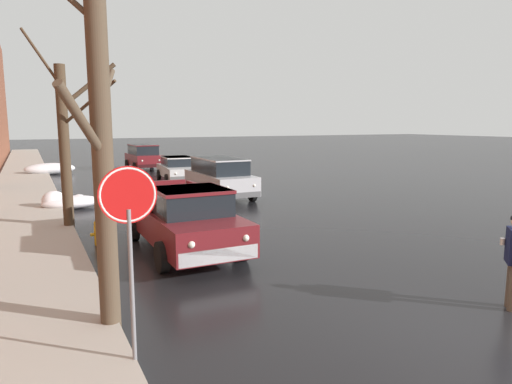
# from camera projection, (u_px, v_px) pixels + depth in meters

# --- Properties ---
(ground_plane) EXTENTS (200.00, 200.00, 0.00)m
(ground_plane) POSITION_uv_depth(u_px,v_px,m) (456.00, 338.00, 7.13)
(ground_plane) COLOR black
(left_sidewalk_slab) EXTENTS (2.81, 80.00, 0.14)m
(left_sidewalk_slab) POSITION_uv_depth(u_px,v_px,m) (24.00, 197.00, 20.27)
(left_sidewalk_slab) COLOR #A8A399
(left_sidewalk_slab) RESTS_ON ground
(snow_bank_near_corner_left) EXTENTS (3.09, 1.20, 0.77)m
(snow_bank_near_corner_left) POSITION_uv_depth(u_px,v_px,m) (51.00, 169.00, 29.66)
(snow_bank_near_corner_left) COLOR white
(snow_bank_near_corner_left) RESTS_ON ground
(snow_bank_mid_block_left) EXTENTS (2.22, 1.08, 0.74)m
(snow_bank_mid_block_left) POSITION_uv_depth(u_px,v_px,m) (68.00, 202.00, 17.79)
(snow_bank_mid_block_left) COLOR white
(snow_bank_mid_block_left) RESTS_ON ground
(snow_bank_near_corner_right) EXTENTS (2.75, 1.00, 0.77)m
(snow_bank_near_corner_right) POSITION_uv_depth(u_px,v_px,m) (193.00, 169.00, 29.69)
(snow_bank_near_corner_right) COLOR white
(snow_bank_near_corner_right) RESTS_ON ground
(bare_tree_at_the_corner) EXTENTS (2.16, 2.75, 6.36)m
(bare_tree_at_the_corner) POSITION_uv_depth(u_px,v_px,m) (100.00, 151.00, 6.98)
(bare_tree_at_the_corner) COLOR #4C3D2D
(bare_tree_at_the_corner) RESTS_ON ground
(bare_tree_second_along_sidewalk) EXTENTS (2.66, 3.09, 6.34)m
(bare_tree_second_along_sidewalk) POSITION_uv_depth(u_px,v_px,m) (66.00, 140.00, 14.01)
(bare_tree_second_along_sidewalk) COLOR #423323
(bare_tree_second_along_sidewalk) RESTS_ON ground
(pickup_truck_maroon_approaching_near_lane) EXTENTS (2.21, 5.36, 1.76)m
(pickup_truck_maroon_approaching_near_lane) POSITION_uv_depth(u_px,v_px,m) (184.00, 218.00, 11.86)
(pickup_truck_maroon_approaching_near_lane) COLOR maroon
(pickup_truck_maroon_approaching_near_lane) RESTS_ON ground
(suv_silver_parked_kerbside_close) EXTENTS (2.09, 4.76, 1.82)m
(suv_silver_parked_kerbside_close) POSITION_uv_depth(u_px,v_px,m) (220.00, 176.00, 20.30)
(suv_silver_parked_kerbside_close) COLOR #B7B7BC
(suv_silver_parked_kerbside_close) RESTS_ON ground
(sedan_white_parked_kerbside_mid) EXTENTS (2.30, 4.41, 1.42)m
(sedan_white_parked_kerbside_mid) POSITION_uv_depth(u_px,v_px,m) (178.00, 168.00, 26.26)
(sedan_white_parked_kerbside_mid) COLOR silver
(sedan_white_parked_kerbside_mid) RESTS_ON ground
(suv_maroon_parked_far_down_block) EXTENTS (2.06, 4.28, 1.82)m
(suv_maroon_parked_far_down_block) POSITION_uv_depth(u_px,v_px,m) (143.00, 156.00, 32.67)
(suv_maroon_parked_far_down_block) COLOR maroon
(suv_maroon_parked_far_down_block) RESTS_ON ground
(fire_hydrant) EXTENTS (0.42, 0.22, 0.71)m
(fire_hydrant) POSITION_uv_depth(u_px,v_px,m) (98.00, 232.00, 12.54)
(fire_hydrant) COLOR gold
(fire_hydrant) RESTS_ON ground
(stop_sign_at_corner) EXTENTS (0.76, 0.07, 2.81)m
(stop_sign_at_corner) POSITION_uv_depth(u_px,v_px,m) (129.00, 214.00, 5.91)
(stop_sign_at_corner) COLOR slate
(stop_sign_at_corner) RESTS_ON ground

